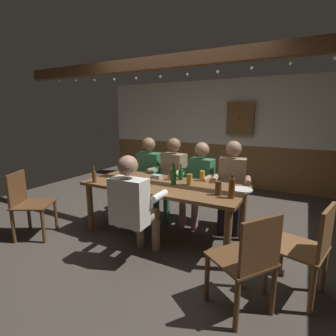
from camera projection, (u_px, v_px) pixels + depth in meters
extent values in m
plane|color=#423A33|center=(162.00, 237.00, 3.44)|extent=(7.33, 7.33, 0.00)
cube|color=silver|center=(229.00, 113.00, 5.70)|extent=(6.11, 0.12, 1.43)
cube|color=brown|center=(226.00, 165.00, 5.95)|extent=(6.11, 0.12, 0.94)
cube|color=brown|center=(175.00, 61.00, 3.29)|extent=(5.50, 0.14, 0.16)
cube|color=brown|center=(164.00, 185.00, 3.34)|extent=(2.07, 0.90, 0.04)
cylinder|color=brown|center=(90.00, 208.00, 3.54)|extent=(0.08, 0.08, 0.69)
cylinder|color=brown|center=(227.00, 240.00, 2.65)|extent=(0.08, 0.08, 0.69)
cylinder|color=brown|center=(123.00, 194.00, 4.17)|extent=(0.08, 0.08, 0.69)
cylinder|color=brown|center=(243.00, 215.00, 3.28)|extent=(0.08, 0.08, 0.69)
cube|color=#33724C|center=(149.00, 168.00, 4.30)|extent=(0.41, 0.29, 0.53)
sphere|color=brown|center=(149.00, 144.00, 4.22)|extent=(0.23, 0.23, 0.23)
cylinder|color=#2D4C84|center=(152.00, 185.00, 4.19)|extent=(0.19, 0.41, 0.13)
cylinder|color=#2D4C84|center=(140.00, 184.00, 4.26)|extent=(0.19, 0.41, 0.13)
cylinder|color=#2D4C84|center=(147.00, 205.00, 4.07)|extent=(0.10, 0.10, 0.42)
cylinder|color=#2D4C84|center=(135.00, 203.00, 4.13)|extent=(0.10, 0.10, 0.42)
cylinder|color=#33724C|center=(155.00, 171.00, 3.99)|extent=(0.12, 0.29, 0.08)
cylinder|color=brown|center=(130.00, 169.00, 4.13)|extent=(0.12, 0.29, 0.08)
cube|color=#997F60|center=(174.00, 171.00, 4.08)|extent=(0.40, 0.27, 0.55)
sphere|color=brown|center=(174.00, 145.00, 4.00)|extent=(0.21, 0.21, 0.21)
cylinder|color=#33724C|center=(174.00, 189.00, 3.97)|extent=(0.19, 0.39, 0.13)
cylinder|color=#33724C|center=(164.00, 187.00, 4.09)|extent=(0.19, 0.39, 0.13)
cylinder|color=#33724C|center=(167.00, 209.00, 3.88)|extent=(0.10, 0.10, 0.42)
cylinder|color=#33724C|center=(156.00, 206.00, 4.01)|extent=(0.10, 0.10, 0.42)
cylinder|color=#997F60|center=(176.00, 174.00, 3.76)|extent=(0.12, 0.29, 0.08)
cylinder|color=brown|center=(153.00, 170.00, 4.01)|extent=(0.12, 0.29, 0.08)
cube|color=#33724C|center=(201.00, 175.00, 3.87)|extent=(0.38, 0.23, 0.51)
sphere|color=#9E755B|center=(202.00, 149.00, 3.79)|extent=(0.22, 0.22, 0.22)
cylinder|color=#B78493|center=(202.00, 194.00, 3.73)|extent=(0.17, 0.44, 0.13)
cylinder|color=#B78493|center=(190.00, 192.00, 3.84)|extent=(0.17, 0.44, 0.13)
cylinder|color=#B78493|center=(195.00, 216.00, 3.61)|extent=(0.10, 0.10, 0.42)
cylinder|color=#B78493|center=(182.00, 213.00, 3.72)|extent=(0.10, 0.10, 0.42)
cylinder|color=#9E755B|center=(207.00, 179.00, 3.56)|extent=(0.11, 0.29, 0.08)
cylinder|color=#33724C|center=(181.00, 175.00, 3.79)|extent=(0.11, 0.29, 0.08)
cube|color=#997F60|center=(232.00, 177.00, 3.65)|extent=(0.40, 0.27, 0.55)
sphere|color=#9E755B|center=(234.00, 149.00, 3.57)|extent=(0.22, 0.22, 0.22)
cylinder|color=black|center=(238.00, 198.00, 3.55)|extent=(0.20, 0.39, 0.13)
cylinder|color=black|center=(223.00, 197.00, 3.61)|extent=(0.20, 0.39, 0.13)
cylinder|color=black|center=(236.00, 221.00, 3.43)|extent=(0.10, 0.10, 0.42)
cylinder|color=black|center=(221.00, 219.00, 3.49)|extent=(0.10, 0.10, 0.42)
cylinder|color=#9E755B|center=(248.00, 181.00, 3.36)|extent=(0.13, 0.29, 0.08)
cylinder|color=#997F60|center=(215.00, 178.00, 3.48)|extent=(0.13, 0.29, 0.08)
cube|color=silver|center=(129.00, 202.00, 2.69)|extent=(0.40, 0.22, 0.51)
sphere|color=#9E755B|center=(128.00, 166.00, 2.61)|extent=(0.21, 0.21, 0.21)
cylinder|color=#997F60|center=(130.00, 216.00, 2.93)|extent=(0.14, 0.43, 0.13)
cylinder|color=#997F60|center=(146.00, 219.00, 2.83)|extent=(0.14, 0.43, 0.13)
cylinder|color=#997F60|center=(140.00, 230.00, 3.17)|extent=(0.10, 0.10, 0.42)
cylinder|color=#997F60|center=(156.00, 234.00, 3.07)|extent=(0.10, 0.10, 0.42)
cylinder|color=#9E755B|center=(125.00, 191.00, 3.00)|extent=(0.09, 0.28, 0.08)
cylinder|color=silver|center=(159.00, 196.00, 2.80)|extent=(0.09, 0.28, 0.08)
cube|color=brown|center=(240.00, 259.00, 2.11)|extent=(0.61, 0.61, 0.02)
cube|color=brown|center=(261.00, 245.00, 1.89)|extent=(0.25, 0.34, 0.42)
cylinder|color=brown|center=(207.00, 277.00, 2.24)|extent=(0.04, 0.04, 0.44)
cylinder|color=brown|center=(241.00, 266.00, 2.40)|extent=(0.04, 0.04, 0.44)
cylinder|color=brown|center=(237.00, 306.00, 1.91)|extent=(0.04, 0.04, 0.44)
cylinder|color=brown|center=(273.00, 290.00, 2.07)|extent=(0.04, 0.04, 0.44)
cube|color=brown|center=(34.00, 204.00, 3.38)|extent=(0.60, 0.60, 0.02)
cube|color=brown|center=(17.00, 188.00, 3.34)|extent=(0.21, 0.36, 0.42)
cylinder|color=brown|center=(56.00, 215.00, 3.62)|extent=(0.04, 0.04, 0.44)
cylinder|color=brown|center=(43.00, 227.00, 3.25)|extent=(0.04, 0.04, 0.44)
cylinder|color=brown|center=(29.00, 215.00, 3.62)|extent=(0.04, 0.04, 0.44)
cylinder|color=brown|center=(13.00, 227.00, 3.24)|extent=(0.04, 0.04, 0.44)
cube|color=brown|center=(298.00, 248.00, 2.28)|extent=(0.54, 0.54, 0.02)
cube|color=brown|center=(326.00, 232.00, 2.10)|extent=(0.13, 0.39, 0.42)
cylinder|color=brown|center=(266.00, 271.00, 2.32)|extent=(0.04, 0.04, 0.44)
cylinder|color=brown|center=(281.00, 255.00, 2.59)|extent=(0.04, 0.04, 0.44)
cylinder|color=brown|center=(312.00, 291.00, 2.07)|extent=(0.04, 0.04, 0.44)
cylinder|color=brown|center=(324.00, 270.00, 2.34)|extent=(0.04, 0.04, 0.44)
cube|color=#B2B7BC|center=(157.00, 177.00, 3.61)|extent=(0.14, 0.10, 0.05)
cylinder|color=white|center=(118.00, 186.00, 3.21)|extent=(0.24, 0.24, 0.01)
cylinder|color=white|center=(241.00, 190.00, 3.05)|extent=(0.27, 0.27, 0.01)
cylinder|color=#593314|center=(232.00, 188.00, 2.74)|extent=(0.07, 0.07, 0.22)
cylinder|color=#593314|center=(232.00, 176.00, 2.72)|extent=(0.03, 0.03, 0.05)
cylinder|color=#593314|center=(94.00, 177.00, 3.39)|extent=(0.05, 0.05, 0.15)
cylinder|color=#593314|center=(94.00, 168.00, 3.37)|extent=(0.02, 0.02, 0.08)
cylinder|color=#195923|center=(181.00, 175.00, 3.53)|extent=(0.07, 0.07, 0.14)
cylinder|color=#195923|center=(181.00, 167.00, 3.50)|extent=(0.02, 0.02, 0.08)
cylinder|color=#195923|center=(174.00, 177.00, 3.29)|extent=(0.07, 0.07, 0.20)
cylinder|color=#195923|center=(174.00, 166.00, 3.26)|extent=(0.03, 0.03, 0.09)
cylinder|color=#E5C64C|center=(122.00, 175.00, 3.58)|extent=(0.08, 0.08, 0.11)
cylinder|color=#4C2D19|center=(143.00, 182.00, 3.22)|extent=(0.06, 0.06, 0.11)
cylinder|color=#4C2D19|center=(172.00, 174.00, 3.53)|extent=(0.08, 0.08, 0.15)
cylinder|color=gold|center=(189.00, 179.00, 3.27)|extent=(0.07, 0.07, 0.14)
cylinder|color=gold|center=(202.00, 176.00, 3.47)|extent=(0.07, 0.07, 0.14)
cylinder|color=#4C2D19|center=(218.00, 188.00, 2.85)|extent=(0.07, 0.07, 0.16)
cube|color=brown|center=(240.00, 118.00, 5.48)|extent=(0.56, 0.12, 0.70)
sphere|color=black|center=(240.00, 118.00, 5.41)|extent=(0.03, 0.03, 0.03)
sphere|color=#F9EAB2|center=(59.00, 80.00, 4.26)|extent=(0.04, 0.04, 0.04)
sphere|color=#F9EAB2|center=(76.00, 80.00, 4.09)|extent=(0.04, 0.04, 0.04)
sphere|color=#F9EAB2|center=(94.00, 80.00, 3.91)|extent=(0.04, 0.04, 0.04)
sphere|color=#F9EAB2|center=(114.00, 79.00, 3.73)|extent=(0.04, 0.04, 0.04)
sphere|color=#F9EAB2|center=(136.00, 78.00, 3.55)|extent=(0.04, 0.04, 0.04)
sphere|color=#F9EAB2|center=(161.00, 77.00, 3.37)|extent=(0.04, 0.04, 0.04)
sphere|color=#F9EAB2|center=(188.00, 75.00, 3.19)|extent=(0.04, 0.04, 0.04)
sphere|color=#F9EAB2|center=(218.00, 72.00, 3.01)|extent=(0.04, 0.04, 0.04)
sphere|color=#F9EAB2|center=(252.00, 68.00, 2.83)|extent=(0.04, 0.04, 0.04)
sphere|color=#F9EAB2|center=(291.00, 64.00, 2.65)|extent=(0.04, 0.04, 0.04)
sphere|color=#F9EAB2|center=(336.00, 58.00, 2.47)|extent=(0.04, 0.04, 0.04)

